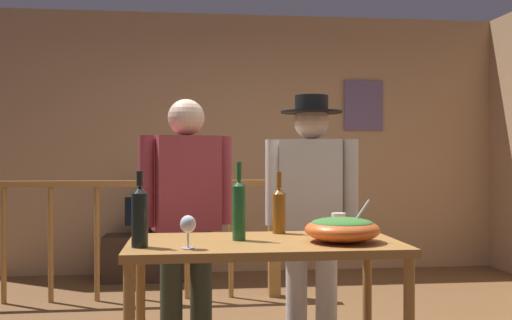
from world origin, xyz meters
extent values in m
cube|color=tan|center=(0.00, 2.74, 1.36)|extent=(5.52, 0.10, 2.71)
cube|color=slate|center=(1.26, 2.68, 1.76)|extent=(0.43, 0.03, 0.54)
cylinder|color=#9E6B33|center=(-2.13, 1.55, 0.48)|extent=(0.04, 0.04, 0.96)
cylinder|color=#9E6B33|center=(-1.76, 1.55, 0.48)|extent=(0.04, 0.04, 0.96)
cylinder|color=#9E6B33|center=(-1.38, 1.55, 0.48)|extent=(0.04, 0.04, 0.96)
cylinder|color=#9E6B33|center=(-1.00, 1.55, 0.48)|extent=(0.04, 0.04, 0.96)
cylinder|color=#9E6B33|center=(-0.63, 1.55, 0.48)|extent=(0.04, 0.04, 0.96)
cylinder|color=#9E6B33|center=(-0.25, 1.55, 0.48)|extent=(0.04, 0.04, 0.96)
cylinder|color=#9E6B33|center=(0.12, 1.55, 0.48)|extent=(0.04, 0.04, 0.96)
cube|color=#9E6B33|center=(-1.19, 1.55, 0.99)|extent=(2.71, 0.07, 0.05)
cube|color=#9E6B33|center=(0.12, 1.55, 0.53)|extent=(0.10, 0.10, 1.06)
cube|color=#38281E|center=(-0.99, 2.39, 0.22)|extent=(0.90, 0.40, 0.44)
cube|color=black|center=(-0.99, 2.39, 0.45)|extent=(0.20, 0.12, 0.02)
cylinder|color=black|center=(-0.99, 2.39, 0.50)|extent=(0.03, 0.03, 0.08)
cube|color=black|center=(-0.99, 2.36, 0.68)|extent=(0.48, 0.06, 0.28)
cube|color=black|center=(-0.99, 2.33, 0.68)|extent=(0.45, 0.01, 0.25)
cube|color=#9E6B33|center=(-0.26, -0.69, 0.79)|extent=(1.31, 0.69, 0.04)
cylinder|color=#9E6B33|center=(-0.87, -0.38, 0.38)|extent=(0.05, 0.05, 0.77)
cylinder|color=#9E6B33|center=(0.35, -0.38, 0.38)|extent=(0.05, 0.05, 0.77)
ellipsoid|color=#DB5B23|center=(0.11, -0.77, 0.87)|extent=(0.36, 0.36, 0.12)
ellipsoid|color=#38702D|center=(0.11, -0.77, 0.90)|extent=(0.30, 0.30, 0.05)
cylinder|color=silver|center=(0.18, -0.77, 0.92)|extent=(0.13, 0.01, 0.18)
cylinder|color=silver|center=(-0.63, -0.90, 0.81)|extent=(0.06, 0.06, 0.01)
cylinder|color=silver|center=(-0.63, -0.90, 0.85)|extent=(0.01, 0.01, 0.07)
ellipsoid|color=silver|center=(-0.63, -0.90, 0.92)|extent=(0.07, 0.07, 0.08)
cylinder|color=#1E5628|center=(-0.38, -0.66, 0.94)|extent=(0.06, 0.06, 0.26)
cone|color=#1E5628|center=(-0.38, -0.66, 1.09)|extent=(0.06, 0.06, 0.03)
cylinder|color=#1E5628|center=(-0.38, -0.66, 1.15)|extent=(0.02, 0.02, 0.09)
cylinder|color=brown|center=(-0.14, -0.43, 0.91)|extent=(0.07, 0.07, 0.21)
cone|color=brown|center=(-0.14, -0.43, 1.03)|extent=(0.07, 0.07, 0.03)
cylinder|color=brown|center=(-0.14, -0.43, 1.09)|extent=(0.03, 0.03, 0.09)
cylinder|color=black|center=(-0.84, -0.83, 0.93)|extent=(0.07, 0.07, 0.24)
cone|color=black|center=(-0.84, -0.83, 1.07)|extent=(0.07, 0.07, 0.03)
cylinder|color=black|center=(-0.84, -0.83, 1.12)|extent=(0.03, 0.03, 0.07)
cylinder|color=white|center=(0.18, -0.43, 0.86)|extent=(0.08, 0.08, 0.11)
torus|color=white|center=(0.23, -0.43, 0.87)|extent=(0.05, 0.01, 0.05)
cylinder|color=#2D3323|center=(-0.55, -0.01, 0.39)|extent=(0.13, 0.13, 0.78)
cylinder|color=#2D3323|center=(-0.72, -0.06, 0.39)|extent=(0.13, 0.13, 0.78)
cube|color=#9E3842|center=(-0.63, -0.03, 1.06)|extent=(0.41, 0.31, 0.55)
cylinder|color=#9E3842|center=(-0.41, 0.03, 1.07)|extent=(0.09, 0.09, 0.53)
cylinder|color=#9E3842|center=(-0.86, -0.09, 1.07)|extent=(0.09, 0.09, 0.53)
sphere|color=beige|center=(-0.63, -0.03, 1.45)|extent=(0.22, 0.22, 0.22)
cylinder|color=beige|center=(0.20, -0.06, 0.39)|extent=(0.13, 0.13, 0.77)
cylinder|color=beige|center=(0.03, -0.01, 0.39)|extent=(0.13, 0.13, 0.77)
cube|color=beige|center=(0.12, -0.03, 1.04)|extent=(0.41, 0.31, 0.55)
cylinder|color=beige|center=(0.34, -0.09, 1.06)|extent=(0.09, 0.09, 0.52)
cylinder|color=beige|center=(-0.11, 0.03, 1.06)|extent=(0.09, 0.09, 0.52)
sphere|color=beige|center=(0.12, -0.03, 1.42)|extent=(0.21, 0.21, 0.21)
cylinder|color=black|center=(0.12, -0.03, 1.48)|extent=(0.37, 0.37, 0.01)
cylinder|color=black|center=(0.12, -0.03, 1.53)|extent=(0.20, 0.20, 0.10)
camera|label=1|loc=(-0.63, -3.52, 1.22)|focal=41.47mm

